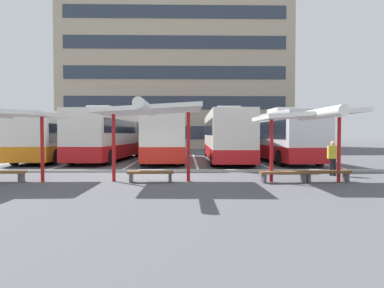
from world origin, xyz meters
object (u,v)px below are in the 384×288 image
bench_2 (284,174)px  waiting_passenger_0 (333,156)px  coach_bus_4 (275,137)px  waiting_shelter_1 (150,111)px  coach_bus_0 (57,139)px  waiting_shelter_2 (308,116)px  bench_0 (6,174)px  waiting_shelter_0 (2,114)px  bench_1 (151,174)px  coach_bus_3 (225,137)px  coach_bus_1 (110,136)px  coach_bus_2 (164,139)px  bench_3 (327,173)px

bench_2 → waiting_passenger_0: (2.94, 2.15, 0.57)m
coach_bus_4 → waiting_shelter_1: coach_bus_4 is taller
coach_bus_0 → waiting_shelter_1: 14.22m
coach_bus_4 → waiting_passenger_0: (0.29, -8.70, -0.77)m
coach_bus_4 → waiting_shelter_1: size_ratio=2.31×
coach_bus_0 → waiting_shelter_2: bearing=-39.3°
waiting_passenger_0 → coach_bus_4: bearing=91.9°
coach_bus_0 → bench_0: (2.41, -11.29, -1.25)m
waiting_shelter_0 → bench_1: size_ratio=2.75×
coach_bus_3 → bench_0: (-10.07, -10.42, -1.41)m
coach_bus_4 → waiting_shelter_2: size_ratio=2.60×
coach_bus_1 → coach_bus_2: (3.95, -0.22, -0.19)m
coach_bus_1 → bench_2: size_ratio=5.69×
coach_bus_2 → waiting_shelter_1: size_ratio=2.21×
coach_bus_0 → waiting_shelter_1: (8.22, -11.54, 1.25)m
waiting_shelter_2 → bench_0: bearing=177.6°
coach_bus_1 → bench_1: (4.17, -10.91, -1.41)m
coach_bus_2 → bench_2: (5.52, -10.90, -1.22)m
bench_1 → waiting_shelter_2: size_ratio=0.40×
bench_1 → bench_3: (7.09, -0.05, 0.00)m
bench_2 → coach_bus_4: bearing=76.3°
coach_bus_4 → waiting_shelter_2: (-1.75, -10.99, 0.93)m
coach_bus_4 → waiting_passenger_0: coach_bus_4 is taller
coach_bus_1 → bench_1: coach_bus_1 is taller
waiting_shelter_2 → coach_bus_4: bearing=81.0°
bench_2 → waiting_shelter_1: bearing=178.7°
coach_bus_0 → coach_bus_3: 12.51m
coach_bus_4 → waiting_passenger_0: 8.74m
waiting_shelter_0 → bench_2: size_ratio=2.64×
coach_bus_2 → waiting_shelter_2: size_ratio=2.48×
coach_bus_2 → waiting_passenger_0: coach_bus_2 is taller
coach_bus_3 → bench_1: size_ratio=6.61×
waiting_passenger_0 → waiting_shelter_2: bearing=-131.6°
coach_bus_1 → waiting_shelter_1: bearing=-69.3°
coach_bus_0 → bench_2: coach_bus_0 is taller
waiting_shelter_1 → coach_bus_3: bearing=68.2°
coach_bus_1 → waiting_shelter_0: (-1.64, -11.01, 0.95)m
coach_bus_3 → bench_0: bearing=-134.0°
coach_bus_3 → waiting_shelter_0: (-10.07, -10.68, 0.96)m
coach_bus_2 → bench_0: 11.99m
waiting_shelter_1 → bench_3: size_ratio=2.74×
coach_bus_4 → bench_0: bearing=-142.7°
coach_bus_3 → waiting_shelter_2: coach_bus_3 is taller
coach_bus_2 → coach_bus_0: bearing=174.6°
coach_bus_3 → bench_1: 11.48m
bench_0 → waiting_shelter_1: (5.81, -0.24, 2.50)m
bench_1 → waiting_shelter_2: 6.61m
coach_bus_1 → waiting_passenger_0: (12.40, -8.98, -0.84)m
coach_bus_1 → bench_3: coach_bus_1 is taller
coach_bus_3 → bench_0: 14.56m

